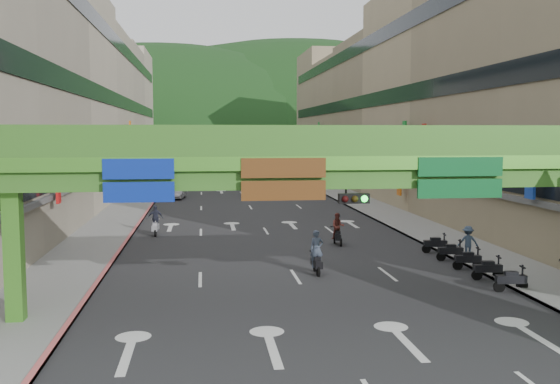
{
  "coord_description": "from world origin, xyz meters",
  "views": [
    {
      "loc": [
        -4.33,
        -16.77,
        6.82
      ],
      "look_at": [
        0.0,
        18.0,
        3.5
      ],
      "focal_mm": 40.0,
      "sensor_mm": 36.0,
      "label": 1
    }
  ],
  "objects": [
    {
      "name": "bunting_string",
      "position": [
        0.0,
        30.0,
        5.96
      ],
      "size": [
        26.0,
        0.36,
        0.47
      ],
      "color": "black",
      "rests_on": "ground"
    },
    {
      "name": "curb_left",
      "position": [
        -9.1,
        50.0,
        0.09
      ],
      "size": [
        0.2,
        140.0,
        0.18
      ],
      "primitive_type": "cube",
      "color": "#CC5959",
      "rests_on": "ground"
    },
    {
      "name": "scooter_rider_far",
      "position": [
        0.0,
        50.16,
        0.95
      ],
      "size": [
        0.77,
        1.6,
        1.91
      ],
      "color": "maroon",
      "rests_on": "ground"
    },
    {
      "name": "scooter_rider_near",
      "position": [
        1.1,
        12.48,
        1.02
      ],
      "size": [
        0.67,
        1.6,
        2.15
      ],
      "color": "black",
      "rests_on": "ground"
    },
    {
      "name": "hill_left",
      "position": [
        -15.0,
        160.0,
        0.0
      ],
      "size": [
        168.0,
        140.0,
        112.0
      ],
      "primitive_type": "ellipsoid",
      "color": "#1C4419",
      "rests_on": "ground"
    },
    {
      "name": "car_silver",
      "position": [
        -6.93,
        48.45,
        0.64
      ],
      "size": [
        1.77,
        4.01,
        1.28
      ],
      "primitive_type": "imported",
      "rotation": [
        0.0,
        0.0,
        -0.11
      ],
      "color": "#A19FA6",
      "rests_on": "ground"
    },
    {
      "name": "sidewalk_right",
      "position": [
        11.0,
        50.0,
        0.07
      ],
      "size": [
        4.0,
        140.0,
        0.15
      ],
      "primitive_type": "cube",
      "color": "gray",
      "rests_on": "ground"
    },
    {
      "name": "overpass_far",
      "position": [
        0.0,
        65.0,
        5.4
      ],
      "size": [
        28.0,
        2.2,
        7.1
      ],
      "color": "#4C9E2D",
      "rests_on": "ground"
    },
    {
      "name": "building_row_right",
      "position": [
        18.93,
        50.0,
        9.46
      ],
      "size": [
        12.8,
        95.0,
        19.0
      ],
      "color": "gray",
      "rests_on": "ground"
    },
    {
      "name": "car_yellow",
      "position": [
        0.7,
        61.32,
        0.64
      ],
      "size": [
        1.65,
        3.8,
        1.28
      ],
      "primitive_type": "imported",
      "rotation": [
        0.0,
        0.0,
        -0.04
      ],
      "color": "#CC8900",
      "rests_on": "ground"
    },
    {
      "name": "pedestrian_blue",
      "position": [
        9.8,
        14.82,
        0.85
      ],
      "size": [
        0.89,
        0.68,
        1.7
      ],
      "primitive_type": "imported",
      "rotation": [
        0.0,
        0.0,
        2.9
      ],
      "color": "#32435A",
      "rests_on": "ground"
    },
    {
      "name": "sidewalk_left",
      "position": [
        -11.0,
        50.0,
        0.07
      ],
      "size": [
        4.0,
        140.0,
        0.15
      ],
      "primitive_type": "cube",
      "color": "gray",
      "rests_on": "ground"
    },
    {
      "name": "overpass_near",
      "position": [
        0.93,
        5.38,
        5.21
      ],
      "size": [
        28.0,
        12.27,
        7.1
      ],
      "color": "#4C9E2D",
      "rests_on": "ground"
    },
    {
      "name": "building_row_left",
      "position": [
        -18.93,
        50.0,
        9.46
      ],
      "size": [
        12.8,
        95.0,
        19.0
      ],
      "color": "#9E937F",
      "rests_on": "ground"
    },
    {
      "name": "curb_right",
      "position": [
        9.1,
        50.0,
        0.09
      ],
      "size": [
        0.2,
        140.0,
        0.18
      ],
      "primitive_type": "cube",
      "color": "gray",
      "rests_on": "ground"
    },
    {
      "name": "ground",
      "position": [
        0.0,
        0.0,
        0.0
      ],
      "size": [
        320.0,
        320.0,
        0.0
      ],
      "primitive_type": "plane",
      "color": "black",
      "rests_on": "ground"
    },
    {
      "name": "scooter_rider_left",
      "position": [
        -7.5,
        25.06,
        1.02
      ],
      "size": [
        1.01,
        1.6,
        2.04
      ],
      "color": "#9998A0",
      "rests_on": "ground"
    },
    {
      "name": "road_slab",
      "position": [
        0.0,
        50.0,
        0.01
      ],
      "size": [
        18.0,
        140.0,
        0.02
      ],
      "primitive_type": "cube",
      "color": "#28282B",
      "rests_on": "ground"
    },
    {
      "name": "hill_right",
      "position": [
        25.0,
        180.0,
        0.0
      ],
      "size": [
        208.0,
        176.0,
        128.0
      ],
      "primitive_type": "ellipsoid",
      "color": "#1C4419",
      "rests_on": "ground"
    },
    {
      "name": "scooter_rider_mid",
      "position": [
        3.82,
        20.12,
        1.01
      ],
      "size": [
        0.87,
        1.6,
        1.96
      ],
      "color": "black",
      "rests_on": "ground"
    },
    {
      "name": "parked_scooter_row",
      "position": [
        8.8,
        12.55,
        0.52
      ],
      "size": [
        1.6,
        9.37,
        1.08
      ],
      "color": "black",
      "rests_on": "ground"
    }
  ]
}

